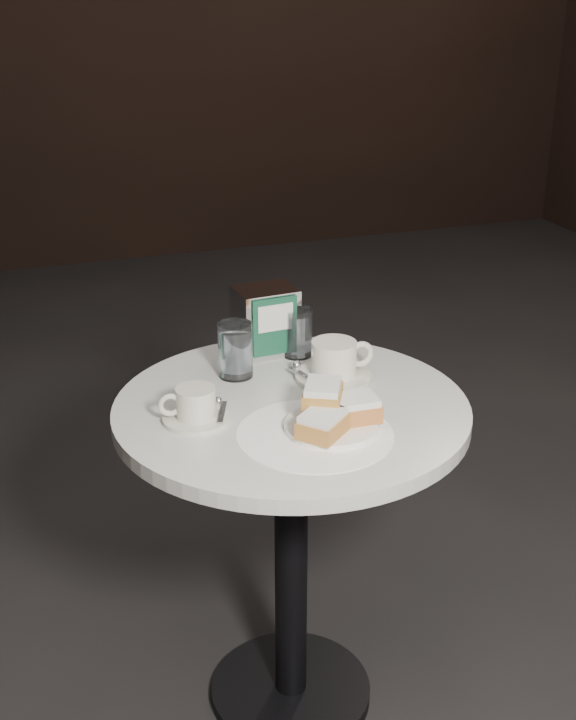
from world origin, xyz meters
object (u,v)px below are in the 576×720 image
(beignet_plate, at_px, (333,415))
(coffee_cup_right, at_px, (334,363))
(cafe_table, at_px, (291,490))
(water_glass_left, at_px, (235,351))
(napkin_dispenser, at_px, (266,321))
(water_glass_right, at_px, (297,333))
(coffee_cup_left, at_px, (195,407))

(beignet_plate, distance_m, coffee_cup_right, 0.23)
(cafe_table, height_order, water_glass_left, water_glass_left)
(napkin_dispenser, bearing_deg, water_glass_right, -36.52)
(cafe_table, height_order, coffee_cup_left, coffee_cup_left)
(beignet_plate, relative_size, water_glass_right, 2.11)
(water_glass_left, bearing_deg, coffee_cup_left, -126.79)
(water_glass_left, height_order, water_glass_right, water_glass_left)
(coffee_cup_left, bearing_deg, beignet_plate, -21.42)
(napkin_dispenser, bearing_deg, cafe_table, -101.72)
(beignet_plate, xyz_separation_m, water_glass_right, (0.06, 0.35, 0.02))
(coffee_cup_left, bearing_deg, water_glass_left, 59.10)
(beignet_plate, distance_m, coffee_cup_left, 0.26)
(coffee_cup_right, xyz_separation_m, napkin_dispenser, (-0.09, 0.18, 0.04))
(coffee_cup_left, bearing_deg, cafe_table, 8.49)
(beignet_plate, relative_size, water_glass_left, 1.95)
(coffee_cup_right, relative_size, water_glass_right, 1.59)
(cafe_table, bearing_deg, coffee_cup_left, -177.41)
(water_glass_right, xyz_separation_m, napkin_dispenser, (-0.06, 0.04, 0.02))
(beignet_plate, bearing_deg, cafe_table, 105.66)
(beignet_plate, xyz_separation_m, coffee_cup_left, (-0.23, 0.12, -0.00))
(cafe_table, bearing_deg, water_glass_right, 67.72)
(water_glass_right, bearing_deg, coffee_cup_left, -140.80)
(coffee_cup_left, relative_size, water_glass_left, 1.22)
(coffee_cup_right, bearing_deg, cafe_table, -147.15)
(water_glass_left, relative_size, napkin_dispenser, 0.78)
(cafe_table, xyz_separation_m, coffee_cup_left, (-0.19, -0.01, 0.23))
(beignet_plate, relative_size, napkin_dispenser, 1.52)
(cafe_table, xyz_separation_m, coffee_cup_right, (0.12, 0.08, 0.23))
(beignet_plate, height_order, napkin_dispenser, napkin_dispenser)
(coffee_cup_left, height_order, water_glass_left, water_glass_left)
(cafe_table, distance_m, coffee_cup_left, 0.30)
(cafe_table, distance_m, water_glass_left, 0.31)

